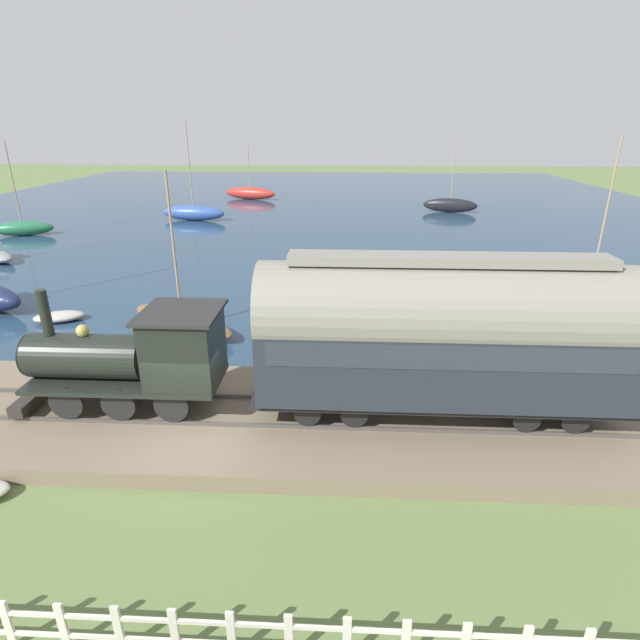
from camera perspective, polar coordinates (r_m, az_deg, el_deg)
The scene contains 15 objects.
ground_plane at distance 14.69m, azimuth -14.44°, elevation -14.06°, with size 200.00×200.00×0.00m, color #607542.
harbor_water at distance 56.57m, azimuth -1.33°, elevation 13.01°, with size 80.00×80.00×0.01m.
rail_embankment at distance 15.54m, azimuth -13.22°, elevation -10.76°, with size 5.86×56.00×0.58m.
steam_locomotive at distance 15.14m, azimuth -20.02°, elevation -3.71°, with size 2.16×6.05×3.57m.
passenger_coach at distance 13.88m, azimuth 13.75°, elevation -1.41°, with size 2.60×10.31×4.69m.
sailboat_black at distance 53.27m, azimuth 14.64°, elevation 12.59°, with size 2.26×5.44×6.70m.
sailboat_brown at distance 22.44m, azimuth -15.54°, elevation -0.02°, with size 4.61×5.91×6.71m.
sailboat_yellow at distance 30.05m, azimuth 28.63°, elevation 3.90°, with size 4.39×5.53×7.89m.
sailboat_blue at distance 48.54m, azimuth -14.24°, elevation 11.82°, with size 2.26×6.09×8.68m.
sailboat_red at distance 61.48m, azimuth -7.99°, elevation 14.17°, with size 3.17×6.55×6.39m.
sailboat_green at distance 46.99m, azimuth -30.82°, elevation 9.02°, with size 2.48×4.72×7.17m.
rowboat_far_out at distance 25.55m, azimuth -27.66°, elevation 0.34°, with size 1.76×2.40×0.43m.
rowboat_off_pier at distance 20.91m, azimuth 8.00°, elevation -1.69°, with size 1.61×2.94×0.41m.
rowboat_near_shore at distance 22.57m, azimuth 21.47°, elevation -1.17°, with size 2.21×2.67×0.48m.
picket_fence at distance 10.53m, azimuth -24.74°, elevation -29.29°, with size 0.06×20.14×1.05m.
Camera 1 is at (-11.33, -4.14, 8.39)m, focal length 28.00 mm.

